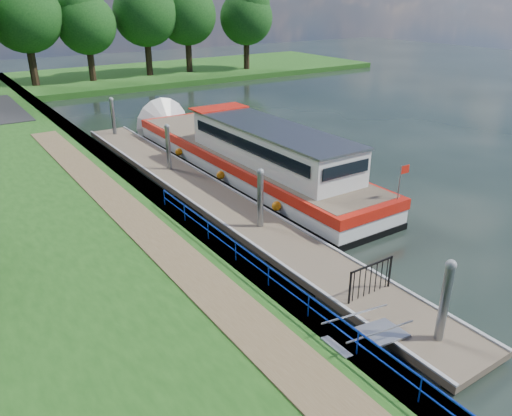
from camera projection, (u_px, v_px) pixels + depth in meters
ground at (422, 340)px, 14.73m from camera, size 160.00×160.00×0.00m
bank_edge at (144, 192)px, 24.71m from camera, size 1.10×90.00×0.78m
far_bank at (140, 75)px, 60.39m from camera, size 60.00×18.00×0.60m
footpath at (169, 250)px, 18.26m from camera, size 1.60×40.00×0.05m
blue_fence at (288, 285)px, 15.09m from camera, size 0.04×18.04×0.72m
pontoon at (209, 197)px, 24.57m from camera, size 2.50×30.00×0.56m
mooring_piles at (208, 176)px, 24.13m from camera, size 0.30×27.30×3.55m
gangway at (367, 336)px, 13.92m from camera, size 2.58×1.00×0.92m
gate_panel at (371, 275)px, 15.95m from camera, size 1.85×0.05×1.15m
barge at (240, 154)px, 28.16m from camera, size 4.36×21.15×4.78m
horizon_trees at (11, 10)px, 47.87m from camera, size 54.38×10.03×12.87m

